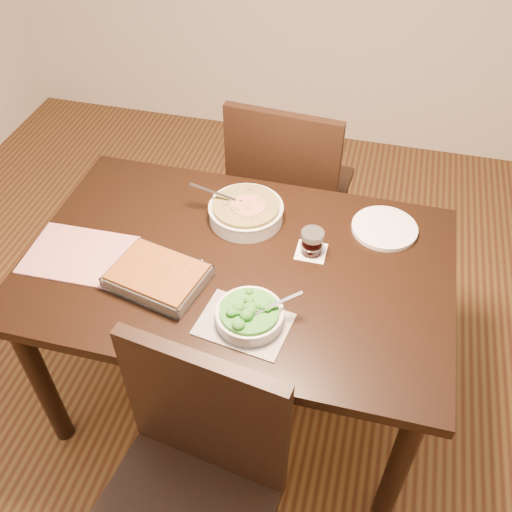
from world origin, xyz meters
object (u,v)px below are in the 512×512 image
dinner_plate (384,228)px  chair_far (288,188)px  chair_near (189,486)px  broccoli_bowl (250,315)px  wine_tumbler (312,242)px  table (238,282)px  baking_dish (158,277)px  stew_bowl (246,211)px

dinner_plate → chair_far: 0.61m
chair_near → dinner_plate: bearing=75.5°
broccoli_bowl → wine_tumbler: 0.36m
table → dinner_plate: 0.54m
broccoli_bowl → baking_dish: (-0.32, 0.08, -0.00)m
wine_tumbler → dinner_plate: 0.29m
stew_bowl → broccoli_bowl: 0.47m
broccoli_bowl → chair_far: chair_far is taller
table → wine_tumbler: (0.23, 0.11, 0.14)m
chair_near → chair_far: bearing=99.2°
table → chair_near: (0.05, -0.67, -0.10)m
dinner_plate → chair_far: chair_far is taller
table → chair_far: size_ratio=1.42×
stew_bowl → baking_dish: stew_bowl is taller
stew_bowl → wine_tumbler: stew_bowl is taller
dinner_plate → stew_bowl: bearing=-172.7°
table → broccoli_bowl: (0.10, -0.23, 0.12)m
stew_bowl → broccoli_bowl: stew_bowl is taller
broccoli_bowl → dinner_plate: 0.62m
broccoli_bowl → chair_near: bearing=-97.3°
table → baking_dish: 0.29m
baking_dish → chair_near: bearing=-50.4°
broccoli_bowl → chair_far: (-0.07, 0.91, -0.23)m
chair_near → chair_far: size_ratio=1.00×
table → stew_bowl: 0.26m
broccoli_bowl → chair_far: 0.94m
table → baking_dish: bearing=-145.6°
chair_far → chair_near: bearing=95.2°
wine_tumbler → chair_far: chair_far is taller
table → chair_near: size_ratio=1.42×
table → broccoli_bowl: size_ratio=6.46×
broccoli_bowl → chair_near: (-0.06, -0.44, -0.23)m
baking_dish → chair_far: 0.89m
broccoli_bowl → baking_dish: size_ratio=0.66×
baking_dish → table: bearing=47.1°
dinner_plate → broccoli_bowl: bearing=-124.6°
wine_tumbler → chair_near: size_ratio=0.09×
chair_near → chair_far: (-0.01, 1.35, 0.00)m
baking_dish → chair_far: chair_far is taller
stew_bowl → baking_dish: (-0.19, -0.37, -0.01)m
chair_far → wine_tumbler: bearing=113.2°
dinner_plate → chair_near: size_ratio=0.23×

